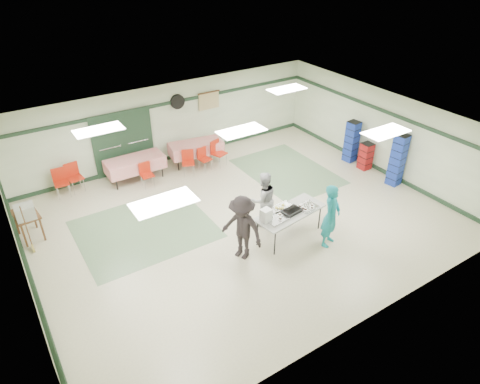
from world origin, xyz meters
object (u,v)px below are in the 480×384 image
dining_table_a (196,148)px  broom (26,227)px  volunteer_teal (331,216)px  printer_table (26,217)px  crate_stack_blue_b (398,160)px  chair_b (188,160)px  serving_table (290,213)px  chair_c (217,150)px  volunteer_grey (263,199)px  chair_loose_a (73,174)px  chair_d (146,172)px  dining_table_b (135,164)px  chair_a (203,156)px  volunteer_dark (242,228)px  crate_stack_red (366,156)px  chair_loose_b (60,179)px  crate_stack_blue_a (352,142)px  office_printer (25,212)px

dining_table_a → broom: broom is taller
volunteer_teal → printer_table: 7.83m
crate_stack_blue_b → chair_b: bearing=141.4°
serving_table → broom: broom is taller
chair_b → chair_c: 1.12m
volunteer_grey → chair_loose_a: bearing=-43.8°
chair_d → crate_stack_blue_b: crate_stack_blue_b is taller
volunteer_teal → chair_loose_a: size_ratio=1.86×
dining_table_b → chair_a: 2.25m
volunteer_teal → dining_table_a: 5.93m
chair_b → volunteer_dark: bearing=-76.1°
dining_table_b → crate_stack_red: 7.65m
chair_loose_a → chair_loose_b: bearing=-178.0°
chair_loose_a → chair_a: bearing=-20.9°
serving_table → dining_table_b: bearing=106.5°
chair_a → crate_stack_red: bearing=-43.8°
chair_loose_a → dining_table_b: bearing=-18.8°
dining_table_a → chair_loose_a: chair_loose_a is taller
volunteer_dark → broom: size_ratio=1.29×
chair_d → crate_stack_blue_a: (6.68, -2.21, 0.24)m
dining_table_a → printer_table: dining_table_a is taller
serving_table → chair_loose_a: chair_loose_a is taller
chair_d → chair_a: bearing=0.6°
serving_table → office_printer: size_ratio=4.47×
volunteer_teal → chair_b: 5.48m
dining_table_a → volunteer_dark: bearing=-97.0°
serving_table → chair_loose_a: 6.83m
volunteer_teal → volunteer_dark: (-2.16, 0.77, 0.00)m
volunteer_grey → dining_table_a: 4.27m
chair_d → crate_stack_red: 7.29m
dining_table_a → chair_c: (0.52, -0.57, -0.01)m
crate_stack_blue_a → chair_b: bearing=157.0°
chair_d → crate_stack_blue_b: bearing=-31.2°
chair_a → chair_b: 0.58m
chair_c → printer_table: 6.27m
volunteer_teal → crate_stack_red: (3.86, 2.38, -0.39)m
chair_d → broom: (-3.70, -1.42, 0.21)m
volunteer_teal → chair_b: (-1.35, 5.30, -0.34)m
chair_loose_b → printer_table: size_ratio=0.96×
dining_table_b → chair_d: bearing=-77.5°
dining_table_a → chair_a: bearing=-83.8°
dining_table_a → crate_stack_blue_a: (4.61, -2.78, 0.16)m
volunteer_grey → chair_c: bearing=-94.5°
dining_table_a → chair_loose_b: bearing=-175.2°
volunteer_dark → dining_table_b: volunteer_dark is taller
serving_table → crate_stack_blue_b: crate_stack_blue_b is taller
chair_d → chair_loose_a: (-1.98, 0.93, 0.08)m
dining_table_a → chair_loose_a: size_ratio=2.06×
volunteer_grey → crate_stack_red: volunteer_grey is taller
chair_loose_a → crate_stack_blue_b: bearing=-38.3°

